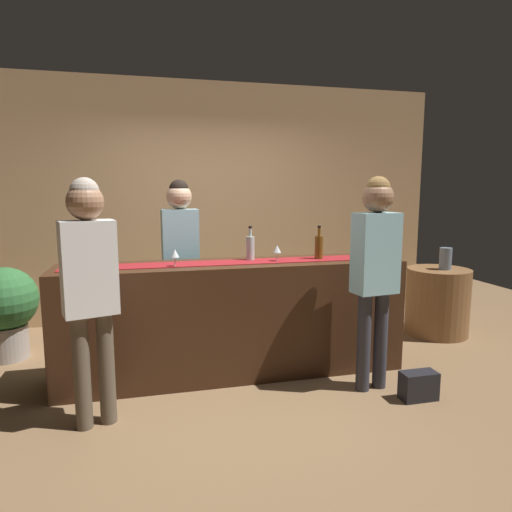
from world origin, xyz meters
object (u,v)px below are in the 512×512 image
object	(u,v)px
wine_glass_near_customer	(68,257)
bartender	(180,248)
wine_glass_mid_counter	(277,250)
round_side_table	(437,301)
vase_on_side_table	(446,259)
potted_plant_tall	(5,307)
wine_bottle_clear	(250,248)
wine_bottle_amber	(319,247)
handbag	(419,386)
wine_glass_far_end	(175,254)
customer_browsing	(89,277)
customer_sipping	(375,260)

from	to	relation	value
wine_glass_near_customer	bartender	xyz separation A→B (m)	(0.91, 0.65, -0.04)
wine_glass_mid_counter	round_side_table	distance (m)	2.23
vase_on_side_table	potted_plant_tall	distance (m)	4.52
round_side_table	wine_bottle_clear	bearing A→B (deg)	-168.98
wine_bottle_amber	wine_glass_near_customer	bearing A→B (deg)	-177.99
round_side_table	handbag	distance (m)	1.80
wine_glass_mid_counter	wine_glass_far_end	size ratio (longest dim) A/B	1.00
bartender	wine_glass_mid_counter	bearing A→B (deg)	138.82
wine_bottle_amber	wine_glass_mid_counter	bearing A→B (deg)	-174.61
round_side_table	handbag	bearing A→B (deg)	-129.52
wine_glass_mid_counter	bartender	xyz separation A→B (m)	(-0.78, 0.62, -0.04)
potted_plant_tall	handbag	size ratio (longest dim) A/B	3.17
wine_glass_far_end	handbag	size ratio (longest dim) A/B	0.51
wine_bottle_clear	round_side_table	xyz separation A→B (m)	(2.25, 0.44, -0.73)
wine_bottle_amber	round_side_table	xyz separation A→B (m)	(1.64, 0.52, -0.73)
wine_glass_far_end	bartender	world-z (taller)	bartender
wine_bottle_clear	potted_plant_tall	world-z (taller)	wine_bottle_clear
customer_browsing	round_side_table	world-z (taller)	customer_browsing
wine_glass_far_end	bartender	distance (m)	0.69
wine_bottle_amber	handbag	size ratio (longest dim) A/B	1.08
wine_bottle_clear	round_side_table	world-z (taller)	wine_bottle_clear
bartender	potted_plant_tall	distance (m)	1.74
wine_glass_mid_counter	potted_plant_tall	size ratio (longest dim) A/B	0.16
wine_glass_far_end	vase_on_side_table	distance (m)	3.01
potted_plant_tall	handbag	distance (m)	3.75
bartender	customer_sipping	xyz separation A→B (m)	(1.42, -1.16, 0.01)
round_side_table	customer_sipping	bearing A→B (deg)	-141.62
wine_glass_mid_counter	wine_glass_far_end	world-z (taller)	same
vase_on_side_table	bartender	bearing A→B (deg)	177.91
customer_sipping	vase_on_side_table	world-z (taller)	customer_sipping
wine_bottle_amber	potted_plant_tall	xyz separation A→B (m)	(-2.82, 0.84, -0.59)
wine_bottle_amber	bartender	bearing A→B (deg)	153.90
wine_bottle_amber	potted_plant_tall	distance (m)	3.00
customer_sipping	vase_on_side_table	distance (m)	1.79
vase_on_side_table	customer_sipping	bearing A→B (deg)	-143.51
wine_glass_far_end	wine_glass_mid_counter	bearing A→B (deg)	4.21
wine_glass_far_end	customer_sipping	bearing A→B (deg)	-17.52
customer_browsing	potted_plant_tall	bearing A→B (deg)	106.12
wine_glass_near_customer	customer_sipping	size ratio (longest dim) A/B	0.08
wine_glass_mid_counter	vase_on_side_table	distance (m)	2.15
wine_bottle_amber	bartender	xyz separation A→B (m)	(-1.18, 0.58, -0.05)
vase_on_side_table	potted_plant_tall	bearing A→B (deg)	175.34
wine_bottle_clear	handbag	size ratio (longest dim) A/B	1.08
wine_glass_mid_counter	potted_plant_tall	distance (m)	2.64
wine_bottle_amber	vase_on_side_table	xyz separation A→B (m)	(1.67, 0.48, -0.24)
wine_bottle_amber	handbag	xyz separation A→B (m)	(0.50, -0.85, -0.99)
vase_on_side_table	potted_plant_tall	xyz separation A→B (m)	(-4.49, 0.37, -0.35)
wine_bottle_clear	handbag	distance (m)	1.76
wine_bottle_clear	wine_bottle_amber	world-z (taller)	same
wine_bottle_amber	round_side_table	world-z (taller)	wine_bottle_amber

